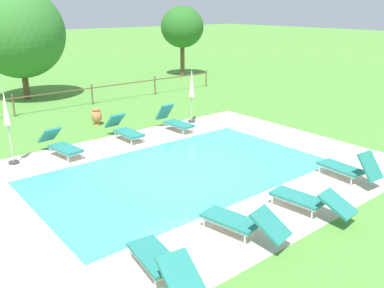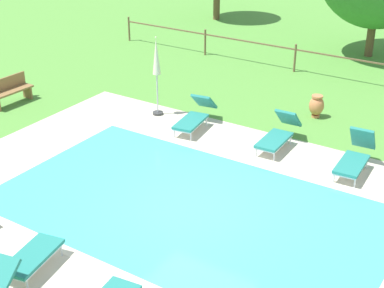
{
  "view_description": "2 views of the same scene",
  "coord_description": "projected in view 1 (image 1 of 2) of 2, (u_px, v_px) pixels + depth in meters",
  "views": [
    {
      "loc": [
        -7.03,
        -9.09,
        4.82
      ],
      "look_at": [
        0.81,
        0.5,
        0.6
      ],
      "focal_mm": 37.89,
      "sensor_mm": 36.0,
      "label": 1
    },
    {
      "loc": [
        6.01,
        -9.2,
        6.93
      ],
      "look_at": [
        -1.03,
        1.7,
        0.63
      ],
      "focal_mm": 53.74,
      "sensor_mm": 36.0,
      "label": 2
    }
  ],
  "objects": [
    {
      "name": "sun_lounger_north_near_steps",
      "position": [
        61.0,
        145.0,
        13.7
      ],
      "size": [
        0.88,
        2.03,
        0.89
      ],
      "color": "#237A70",
      "rests_on": "ground"
    },
    {
      "name": "sun_lounger_south_mid",
      "position": [
        241.0,
        221.0,
        8.84
      ],
      "size": [
        0.98,
        2.1,
        0.8
      ],
      "color": "#237A70",
      "rests_on": "ground"
    },
    {
      "name": "ground_plane",
      "position": [
        182.0,
        172.0,
        12.43
      ],
      "size": [
        160.0,
        160.0,
        0.0
      ],
      "primitive_type": "plane",
      "color": "#518E38"
    },
    {
      "name": "tree_far_west",
      "position": [
        182.0,
        27.0,
        28.72
      ],
      "size": [
        3.03,
        3.03,
        4.87
      ],
      "color": "brown",
      "rests_on": "ground"
    },
    {
      "name": "terracotta_urn_near_fence",
      "position": [
        97.0,
        116.0,
        17.27
      ],
      "size": [
        0.45,
        0.45,
        0.71
      ],
      "color": "#C67547",
      "rests_on": "ground"
    },
    {
      "name": "pool_coping_rim",
      "position": [
        182.0,
        172.0,
        12.42
      ],
      "size": [
        9.27,
        5.6,
        0.01
      ],
      "color": "beige",
      "rests_on": "ground"
    },
    {
      "name": "sun_lounger_north_end",
      "position": [
        308.0,
        200.0,
        9.87
      ],
      "size": [
        0.85,
        2.13,
        0.71
      ],
      "color": "#237A70",
      "rests_on": "ground"
    },
    {
      "name": "sun_lounger_north_far",
      "position": [
        175.0,
        121.0,
        16.52
      ],
      "size": [
        0.7,
        1.86,
        1.01
      ],
      "color": "#237A70",
      "rests_on": "ground"
    },
    {
      "name": "perimeter_fence",
      "position": [
        55.0,
        96.0,
        19.62
      ],
      "size": [
        19.62,
        0.08,
        1.05
      ],
      "color": "brown",
      "rests_on": "ground"
    },
    {
      "name": "pool_deck_paving",
      "position": [
        182.0,
        172.0,
        12.43
      ],
      "size": [
        12.94,
        9.26,
        0.01
      ],
      "primitive_type": "cube",
      "color": "beige",
      "rests_on": "ground"
    },
    {
      "name": "sun_lounger_north_mid",
      "position": [
        161.0,
        261.0,
        7.46
      ],
      "size": [
        0.87,
        2.1,
        0.78
      ],
      "color": "#237A70",
      "rests_on": "ground"
    },
    {
      "name": "sun_lounger_south_near_corner",
      "position": [
        125.0,
        130.0,
        15.37
      ],
      "size": [
        0.67,
        1.95,
        0.92
      ],
      "color": "#237A70",
      "rests_on": "ground"
    },
    {
      "name": "sun_lounger_south_far",
      "position": [
        349.0,
        168.0,
        11.71
      ],
      "size": [
        0.73,
        1.87,
        1.01
      ],
      "color": "#237A70",
      "rests_on": "ground"
    },
    {
      "name": "patio_umbrella_closed_row_mid_west",
      "position": [
        192.0,
        87.0,
        17.28
      ],
      "size": [
        0.32,
        0.32,
        2.37
      ],
      "color": "#383838",
      "rests_on": "ground"
    },
    {
      "name": "tree_centre",
      "position": [
        19.0,
        33.0,
        21.11
      ],
      "size": [
        4.72,
        4.72,
        5.85
      ],
      "color": "brown",
      "rests_on": "ground"
    },
    {
      "name": "swimming_pool_water",
      "position": [
        182.0,
        172.0,
        12.43
      ],
      "size": [
        8.79,
        5.12,
        0.01
      ],
      "primitive_type": "cube",
      "color": "#42CCD6",
      "rests_on": "ground"
    },
    {
      "name": "patio_umbrella_closed_row_west",
      "position": [
        7.0,
        115.0,
        12.57
      ],
      "size": [
        0.32,
        0.32,
        2.46
      ],
      "color": "#383838",
      "rests_on": "ground"
    }
  ]
}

